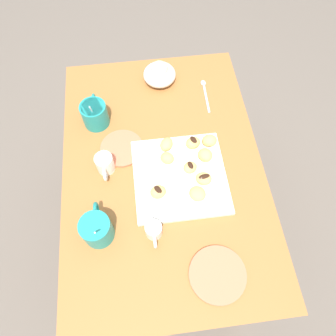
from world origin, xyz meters
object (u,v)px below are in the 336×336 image
(pastry_plate_square, at_px, (180,176))
(beignet_8, at_px, (193,143))
(saucer_coral_left, at_px, (122,148))
(beignet_5, at_px, (158,192))
(cream_pitcher_white, at_px, (105,163))
(beignet_1, at_px, (190,167))
(beignet_2, at_px, (166,144))
(beignet_0, at_px, (198,194))
(ice_cream_bowl, at_px, (159,74))
(coffee_mug_teal_right, at_px, (95,114))
(beignet_3, at_px, (204,179))
(coffee_mug_teal_left, at_px, (97,229))
(saucer_coral_right, at_px, (218,275))
(chocolate_sauce_pitcher, at_px, (154,230))
(beignet_7, at_px, (205,155))
(beignet_6, at_px, (167,158))
(beignet_4, at_px, (209,141))
(dining_table, at_px, (163,183))

(pastry_plate_square, xyz_separation_m, beignet_8, (0.11, -0.06, 0.03))
(saucer_coral_left, distance_m, beignet_5, 0.23)
(cream_pitcher_white, relative_size, saucer_coral_left, 0.68)
(pastry_plate_square, distance_m, beignet_1, 0.05)
(beignet_2, relative_size, beignet_8, 1.07)
(beignet_0, bearing_deg, ice_cream_bowl, 7.04)
(pastry_plate_square, height_order, saucer_coral_left, pastry_plate_square)
(coffee_mug_teal_right, height_order, beignet_3, coffee_mug_teal_right)
(coffee_mug_teal_left, bearing_deg, saucer_coral_right, -116.15)
(chocolate_sauce_pitcher, bearing_deg, pastry_plate_square, -30.52)
(saucer_coral_left, distance_m, beignet_7, 0.30)
(chocolate_sauce_pitcher, height_order, beignet_1, chocolate_sauce_pitcher)
(beignet_6, relative_size, beignet_8, 0.92)
(ice_cream_bowl, distance_m, beignet_6, 0.38)
(beignet_1, relative_size, beignet_4, 0.90)
(ice_cream_bowl, distance_m, saucer_coral_right, 0.78)
(saucer_coral_left, xyz_separation_m, beignet_8, (-0.03, -0.25, 0.03))
(ice_cream_bowl, distance_m, beignet_3, 0.48)
(coffee_mug_teal_left, bearing_deg, beignet_1, -59.91)
(beignet_2, height_order, beignet_8, beignet_8)
(beignet_4, bearing_deg, chocolate_sauce_pitcher, 142.38)
(dining_table, bearing_deg, beignet_3, -122.16)
(coffee_mug_teal_left, bearing_deg, dining_table, -46.17)
(dining_table, height_order, beignet_7, beignet_7)
(beignet_2, height_order, beignet_6, beignet_6)
(coffee_mug_teal_right, xyz_separation_m, beignet_0, (-0.35, -0.32, -0.02))
(saucer_coral_left, height_order, beignet_7, beignet_7)
(cream_pitcher_white, height_order, ice_cream_bowl, ice_cream_bowl)
(beignet_5, bearing_deg, beignet_2, -15.45)
(saucer_coral_right, relative_size, beignet_4, 3.23)
(saucer_coral_left, relative_size, beignet_7, 2.96)
(cream_pitcher_white, xyz_separation_m, beignet_0, (-0.14, -0.29, -0.01))
(cream_pitcher_white, xyz_separation_m, beignet_8, (0.05, -0.31, -0.01))
(dining_table, relative_size, beignet_6, 21.51)
(chocolate_sauce_pitcher, xyz_separation_m, saucer_coral_right, (-0.15, -0.17, -0.03))
(coffee_mug_teal_left, bearing_deg, coffee_mug_teal_right, -0.00)
(coffee_mug_teal_right, bearing_deg, saucer_coral_left, -146.92)
(pastry_plate_square, bearing_deg, coffee_mug_teal_left, 120.53)
(beignet_1, height_order, beignet_4, beignet_4)
(dining_table, height_order, coffee_mug_teal_right, coffee_mug_teal_right)
(beignet_4, xyz_separation_m, beignet_5, (-0.17, 0.20, 0.00))
(dining_table, height_order, saucer_coral_left, saucer_coral_left)
(saucer_coral_left, bearing_deg, beignet_5, -150.98)
(beignet_0, distance_m, beignet_1, 0.10)
(beignet_3, bearing_deg, beignet_0, 149.74)
(beignet_4, bearing_deg, beignet_6, 108.45)
(beignet_6, bearing_deg, ice_cream_bowl, -2.47)
(saucer_coral_right, height_order, beignet_3, beignet_3)
(ice_cream_bowl, relative_size, beignet_6, 2.67)
(saucer_coral_right, bearing_deg, coffee_mug_teal_left, 63.85)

